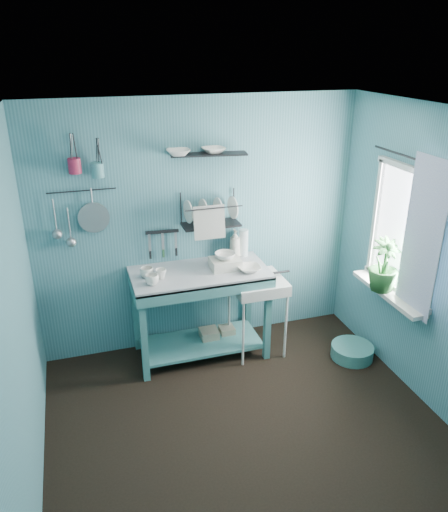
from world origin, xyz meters
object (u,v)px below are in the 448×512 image
object	(u,v)px
hotplate_stand	(257,315)
colander	(94,218)
storage_tin_small	(227,335)
floor_basin	(352,351)
wash_tub	(225,263)
utensil_cup_magenta	(75,166)
mug_left	(152,280)
potted_plant	(384,265)
water_bottle	(244,243)
storage_tin_large	(209,339)
mug_mid	(161,274)
work_counter	(200,313)
frying_pan	(258,275)
mug_right	(147,273)
dish_rack	(211,210)
utensil_cup_teal	(98,170)
soap_bottle	(235,244)

from	to	relation	value
hotplate_stand	colander	size ratio (longest dim) A/B	2.87
storage_tin_small	floor_basin	size ratio (longest dim) A/B	0.48
wash_tub	floor_basin	world-z (taller)	wash_tub
wash_tub	utensil_cup_magenta	bearing A→B (deg)	169.12
mug_left	hotplate_stand	world-z (taller)	mug_left
potted_plant	utensil_cup_magenta	bearing A→B (deg)	160.26
mug_left	colander	distance (m)	0.77
water_bottle	hotplate_stand	distance (m)	0.74
hotplate_stand	potted_plant	size ratio (longest dim) A/B	1.63
water_bottle	storage_tin_large	size ratio (longest dim) A/B	1.27
mug_mid	colander	distance (m)	0.79
work_counter	storage_tin_large	size ratio (longest dim) A/B	5.93
potted_plant	frying_pan	bearing A→B (deg)	148.77
storage_tin_small	wash_tub	bearing A→B (deg)	-116.57
mug_right	dish_rack	size ratio (longest dim) A/B	0.22
utensil_cup_magenta	utensil_cup_teal	xyz separation A→B (m)	(0.19, 0.00, -0.05)
mug_right	utensil_cup_magenta	size ratio (longest dim) A/B	0.95
utensil_cup_magenta	mug_left	bearing A→B (deg)	-35.32
hotplate_stand	frying_pan	distance (m)	0.44
colander	storage_tin_small	size ratio (longest dim) A/B	1.40
work_counter	floor_basin	size ratio (longest dim) A/B	3.11
water_bottle	storage_tin_small	distance (m)	1.00
wash_tub	soap_bottle	xyz separation A→B (m)	(0.17, 0.22, 0.10)
wash_tub	utensil_cup_teal	world-z (taller)	utensil_cup_teal
water_bottle	colander	distance (m)	1.49
mug_mid	colander	world-z (taller)	colander
wash_tub	frying_pan	distance (m)	0.35
dish_rack	frying_pan	bearing A→B (deg)	-28.50
mug_mid	frying_pan	bearing A→B (deg)	-2.45
soap_bottle	floor_basin	xyz separation A→B (m)	(1.01, -0.73, -1.01)
soap_bottle	hotplate_stand	distance (m)	0.75
mug_right	colander	distance (m)	0.69
frying_pan	utensil_cup_teal	world-z (taller)	utensil_cup_teal
mug_right	floor_basin	xyz separation A→B (m)	(1.93, -0.53, -0.91)
mug_left	work_counter	bearing A→B (deg)	18.43
water_bottle	storage_tin_small	world-z (taller)	water_bottle
utensil_cup_magenta	floor_basin	bearing A→B (deg)	-17.02
soap_bottle	hotplate_stand	xyz separation A→B (m)	(0.14, -0.30, -0.67)
soap_bottle	dish_rack	distance (m)	0.46
potted_plant	storage_tin_small	distance (m)	1.76
mug_left	soap_bottle	world-z (taller)	soap_bottle
water_bottle	floor_basin	world-z (taller)	water_bottle
frying_pan	hotplate_stand	bearing A→B (deg)	0.00
mug_mid	storage_tin_small	size ratio (longest dim) A/B	0.50
soap_bottle	dish_rack	bearing A→B (deg)	-174.28
storage_tin_large	colander	bearing A→B (deg)	168.54
mug_left	mug_mid	bearing A→B (deg)	45.00
water_bottle	frying_pan	bearing A→B (deg)	-83.10
mug_mid	water_bottle	world-z (taller)	water_bottle
hotplate_stand	storage_tin_large	size ratio (longest dim) A/B	3.66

